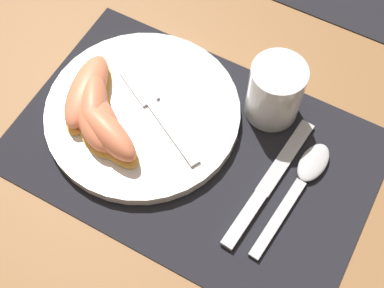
{
  "coord_description": "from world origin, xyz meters",
  "views": [
    {
      "loc": [
        0.16,
        -0.29,
        0.63
      ],
      "look_at": [
        0.0,
        -0.0,
        0.02
      ],
      "focal_mm": 50.0,
      "sensor_mm": 36.0,
      "label": 1
    }
  ],
  "objects_px": {
    "citrus_wedge_0": "(87,92)",
    "citrus_wedge_2": "(98,123)",
    "knife": "(267,185)",
    "fork": "(154,106)",
    "spoon": "(304,177)",
    "citrus_wedge_1": "(94,107)",
    "citrus_wedge_3": "(107,133)",
    "juice_glass": "(275,94)",
    "plate": "(143,113)"
  },
  "relations": [
    {
      "from": "citrus_wedge_0",
      "to": "citrus_wedge_2",
      "type": "bearing_deg",
      "value": -39.67
    },
    {
      "from": "knife",
      "to": "fork",
      "type": "xyz_separation_m",
      "value": [
        -0.18,
        0.02,
        0.02
      ]
    },
    {
      "from": "spoon",
      "to": "citrus_wedge_1",
      "type": "distance_m",
      "value": 0.29
    },
    {
      "from": "citrus_wedge_1",
      "to": "citrus_wedge_3",
      "type": "height_order",
      "value": "citrus_wedge_3"
    },
    {
      "from": "citrus_wedge_0",
      "to": "citrus_wedge_1",
      "type": "relative_size",
      "value": 1.14
    },
    {
      "from": "spoon",
      "to": "fork",
      "type": "distance_m",
      "value": 0.22
    },
    {
      "from": "spoon",
      "to": "citrus_wedge_2",
      "type": "bearing_deg",
      "value": -164.69
    },
    {
      "from": "juice_glass",
      "to": "fork",
      "type": "distance_m",
      "value": 0.16
    },
    {
      "from": "plate",
      "to": "fork",
      "type": "distance_m",
      "value": 0.02
    },
    {
      "from": "knife",
      "to": "fork",
      "type": "bearing_deg",
      "value": 172.32
    },
    {
      "from": "juice_glass",
      "to": "spoon",
      "type": "bearing_deg",
      "value": -42.56
    },
    {
      "from": "spoon",
      "to": "citrus_wedge_1",
      "type": "bearing_deg",
      "value": -169.06
    },
    {
      "from": "citrus_wedge_0",
      "to": "citrus_wedge_2",
      "type": "distance_m",
      "value": 0.05
    },
    {
      "from": "juice_glass",
      "to": "knife",
      "type": "xyz_separation_m",
      "value": [
        0.04,
        -0.11,
        -0.04
      ]
    },
    {
      "from": "citrus_wedge_2",
      "to": "citrus_wedge_3",
      "type": "bearing_deg",
      "value": -21.6
    },
    {
      "from": "plate",
      "to": "citrus_wedge_0",
      "type": "distance_m",
      "value": 0.08
    },
    {
      "from": "plate",
      "to": "fork",
      "type": "height_order",
      "value": "fork"
    },
    {
      "from": "citrus_wedge_2",
      "to": "citrus_wedge_3",
      "type": "distance_m",
      "value": 0.02
    },
    {
      "from": "fork",
      "to": "citrus_wedge_2",
      "type": "distance_m",
      "value": 0.08
    },
    {
      "from": "plate",
      "to": "citrus_wedge_0",
      "type": "height_order",
      "value": "citrus_wedge_0"
    },
    {
      "from": "citrus_wedge_2",
      "to": "fork",
      "type": "bearing_deg",
      "value": 54.91
    },
    {
      "from": "knife",
      "to": "spoon",
      "type": "bearing_deg",
      "value": 40.84
    },
    {
      "from": "citrus_wedge_3",
      "to": "citrus_wedge_1",
      "type": "bearing_deg",
      "value": 145.69
    },
    {
      "from": "knife",
      "to": "fork",
      "type": "relative_size",
      "value": 1.26
    },
    {
      "from": "plate",
      "to": "citrus_wedge_2",
      "type": "relative_size",
      "value": 2.45
    },
    {
      "from": "plate",
      "to": "spoon",
      "type": "bearing_deg",
      "value": 4.56
    },
    {
      "from": "juice_glass",
      "to": "citrus_wedge_1",
      "type": "xyz_separation_m",
      "value": [
        -0.2,
        -0.13,
        -0.01
      ]
    },
    {
      "from": "knife",
      "to": "spoon",
      "type": "height_order",
      "value": "spoon"
    },
    {
      "from": "spoon",
      "to": "juice_glass",
      "type": "bearing_deg",
      "value": 137.44
    },
    {
      "from": "plate",
      "to": "fork",
      "type": "relative_size",
      "value": 1.6
    },
    {
      "from": "spoon",
      "to": "citrus_wedge_3",
      "type": "distance_m",
      "value": 0.26
    },
    {
      "from": "spoon",
      "to": "citrus_wedge_3",
      "type": "height_order",
      "value": "citrus_wedge_3"
    },
    {
      "from": "juice_glass",
      "to": "knife",
      "type": "height_order",
      "value": "juice_glass"
    },
    {
      "from": "spoon",
      "to": "fork",
      "type": "height_order",
      "value": "fork"
    },
    {
      "from": "plate",
      "to": "spoon",
      "type": "xyz_separation_m",
      "value": [
        0.23,
        0.02,
        -0.0
      ]
    },
    {
      "from": "plate",
      "to": "spoon",
      "type": "relative_size",
      "value": 1.44
    },
    {
      "from": "knife",
      "to": "citrus_wedge_1",
      "type": "distance_m",
      "value": 0.25
    },
    {
      "from": "juice_glass",
      "to": "citrus_wedge_2",
      "type": "relative_size",
      "value": 0.84
    },
    {
      "from": "fork",
      "to": "citrus_wedge_0",
      "type": "bearing_deg",
      "value": -160.02
    },
    {
      "from": "juice_glass",
      "to": "knife",
      "type": "bearing_deg",
      "value": -67.52
    },
    {
      "from": "knife",
      "to": "citrus_wedge_1",
      "type": "bearing_deg",
      "value": -174.78
    },
    {
      "from": "knife",
      "to": "citrus_wedge_1",
      "type": "xyz_separation_m",
      "value": [
        -0.25,
        -0.02,
        0.03
      ]
    },
    {
      "from": "citrus_wedge_0",
      "to": "citrus_wedge_2",
      "type": "height_order",
      "value": "citrus_wedge_2"
    },
    {
      "from": "juice_glass",
      "to": "citrus_wedge_2",
      "type": "height_order",
      "value": "juice_glass"
    },
    {
      "from": "plate",
      "to": "juice_glass",
      "type": "bearing_deg",
      "value": 31.84
    },
    {
      "from": "juice_glass",
      "to": "spoon",
      "type": "height_order",
      "value": "juice_glass"
    },
    {
      "from": "plate",
      "to": "citrus_wedge_3",
      "type": "relative_size",
      "value": 2.21
    },
    {
      "from": "juice_glass",
      "to": "citrus_wedge_0",
      "type": "xyz_separation_m",
      "value": [
        -0.22,
        -0.11,
        -0.01
      ]
    },
    {
      "from": "knife",
      "to": "citrus_wedge_2",
      "type": "height_order",
      "value": "citrus_wedge_2"
    },
    {
      "from": "spoon",
      "to": "citrus_wedge_2",
      "type": "xyz_separation_m",
      "value": [
        -0.26,
        -0.07,
        0.03
      ]
    }
  ]
}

